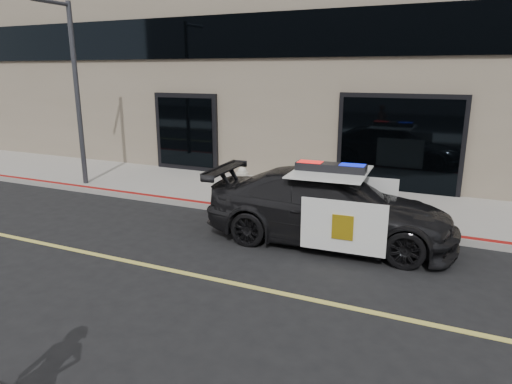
% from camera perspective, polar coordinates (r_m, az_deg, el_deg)
% --- Properties ---
extents(ground, '(120.00, 120.00, 0.00)m').
position_cam_1_polar(ground, '(7.16, 17.08, -14.76)').
color(ground, black).
rests_on(ground, ground).
extents(sidewalk_n, '(60.00, 3.50, 0.15)m').
position_cam_1_polar(sidewalk_n, '(11.99, 20.55, -2.51)').
color(sidewalk_n, gray).
rests_on(sidewalk_n, ground).
extents(police_car, '(2.63, 5.30, 1.67)m').
position_cam_1_polar(police_car, '(9.54, 9.15, -1.84)').
color(police_car, black).
rests_on(police_car, ground).
extents(fire_hydrant, '(0.38, 0.53, 0.84)m').
position_cam_1_polar(fire_hydrant, '(12.36, -1.74, 1.22)').
color(fire_hydrant, beige).
rests_on(fire_hydrant, sidewalk_n).
extents(street_light, '(0.15, 1.32, 5.20)m').
position_cam_1_polar(street_light, '(14.47, -21.72, 12.10)').
color(street_light, '#2E2F34').
rests_on(street_light, sidewalk_n).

